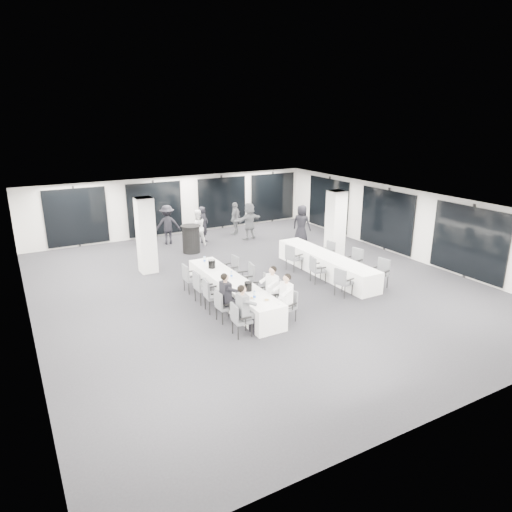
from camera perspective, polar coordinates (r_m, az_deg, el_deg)
The scene contains 43 objects.
room at distance 16.68m, azimuth 0.71°, elevation 2.52°, with size 14.04×16.04×2.84m.
column_left at distance 17.18m, azimuth -13.58°, elevation 2.52°, with size 0.60×0.60×2.80m, color silver.
column_right at distance 18.42m, azimuth 9.89°, elevation 3.75°, with size 0.60×0.60×2.80m, color silver.
banquet_table_main at distance 14.26m, azimuth -2.99°, elevation -4.44°, with size 0.90×5.00×0.75m, color white.
banquet_table_side at distance 16.92m, azimuth 8.68°, elevation -1.04°, with size 0.90×5.00×0.75m, color white.
cocktail_table at distance 19.49m, azimuth -8.11°, elevation 2.14°, with size 0.84×0.84×1.17m.
chair_main_left_near at distance 12.14m, azimuth -2.12°, elevation -7.72°, with size 0.50×0.55×0.93m.
chair_main_left_second at distance 12.98m, azimuth -4.19°, elevation -6.06°, with size 0.48×0.53×0.91m.
chair_main_left_mid at distance 13.62m, azimuth -5.65°, elevation -4.65°, with size 0.56×0.61×1.02m.
chair_main_left_fourth at distance 14.27m, azimuth -6.88°, elevation -3.65°, with size 0.53×0.59×1.02m.
chair_main_left_far at distance 15.16m, azimuth -8.32°, elevation -2.55°, with size 0.49×0.55×0.96m.
chair_main_right_near at distance 13.03m, azimuth 4.08°, elevation -5.99°, with size 0.54×0.57×0.90m.
chair_main_right_second at distance 13.58m, azimuth 2.44°, elevation -4.74°, with size 0.60×0.63×0.98m.
chair_main_right_mid at distance 14.21m, azimuth 0.78°, elevation -3.86°, with size 0.54×0.57×0.92m.
chair_main_right_fourth at distance 15.00m, azimuth -1.06°, elevation -2.54°, with size 0.57×0.61×0.98m.
chair_main_right_far at distance 15.96m, azimuth -2.99°, elevation -1.42°, with size 0.51×0.55×0.93m.
chair_side_left_near at distance 14.94m, azimuth 10.75°, elevation -3.03°, with size 0.57×0.60×0.94m.
chair_side_left_mid at distance 15.98m, azimuth 7.53°, elevation -1.50°, with size 0.56×0.59×0.94m.
chair_side_left_far at distance 17.10m, azimuth 4.60°, elevation -0.01°, with size 0.58×0.62×0.99m.
chair_side_right_near at distance 16.00m, azimuth 15.36°, elevation -1.86°, with size 0.58×0.61×0.99m.
chair_side_right_mid at distance 16.92m, azimuth 12.25°, elevation -0.54°, with size 0.59×0.63×1.00m.
chair_side_right_far at distance 18.04m, azimuth 9.04°, elevation 0.58°, with size 0.51×0.55×0.90m.
seated_guest_a at distance 12.08m, azimuth -1.43°, elevation -6.35°, with size 0.50×0.38×1.44m.
seated_guest_b at distance 12.93m, azimuth -3.57°, elevation -4.73°, with size 0.50×0.38×1.44m.
seated_guest_c at distance 12.82m, azimuth 3.55°, elevation -4.93°, with size 0.50×0.38×1.44m.
seated_guest_d at distance 13.42m, azimuth 1.81°, elevation -3.85°, with size 0.50×0.38×1.44m.
standing_guest_a at distance 20.88m, azimuth -6.57°, elevation 4.22°, with size 0.68×0.55×1.87m, color black.
standing_guest_b at distance 20.36m, azimuth -7.37°, elevation 3.81°, with size 0.90×0.55×1.86m, color white.
standing_guest_c at distance 20.85m, azimuth -11.02°, elevation 4.17°, with size 1.30×0.66×2.01m, color black.
standing_guest_d at distance 22.15m, azimuth -2.59°, elevation 4.98°, with size 1.06×0.59×1.80m, color slate.
standing_guest_e at distance 20.90m, azimuth 5.73°, elevation 4.35°, with size 0.94×0.57×1.94m, color black.
standing_guest_f at distance 21.26m, azimuth -0.85°, elevation 4.68°, with size 1.80×0.69×1.96m, color slate.
standing_guest_g at distance 21.18m, azimuth -13.97°, elevation 4.16°, with size 0.73×0.59×1.99m, color white.
standing_guest_h at distance 21.86m, azimuth 9.34°, elevation 4.72°, with size 0.91×0.56×1.89m, color black.
ice_bucket_near at distance 13.25m, azimuth -0.98°, elevation -3.83°, with size 0.23×0.23×0.26m, color black.
ice_bucket_far at distance 15.23m, azimuth -5.55°, elevation -1.00°, with size 0.24×0.24×0.27m, color black.
water_bottle_a at distance 12.63m, azimuth -0.18°, elevation -4.97°, with size 0.08×0.08×0.25m, color silver.
water_bottle_b at distance 14.24m, azimuth -3.09°, elevation -2.37°, with size 0.07×0.07×0.23m, color silver.
water_bottle_c at distance 15.74m, azimuth -6.45°, elevation -0.48°, with size 0.08×0.08×0.24m, color silver.
plate_a at distance 12.76m, azimuth -0.44°, elevation -5.27°, with size 0.22×0.22×0.03m.
plate_b at distance 12.63m, azimuth 1.35°, elevation -5.52°, with size 0.22×0.22×0.03m.
plate_c at distance 13.61m, azimuth -1.49°, elevation -3.76°, with size 0.20×0.20×0.03m.
wine_glass at distance 12.33m, azimuth 2.92°, elevation -5.35°, with size 0.09×0.09×0.22m.
Camera 1 is at (-7.15, -12.85, 5.70)m, focal length 32.00 mm.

